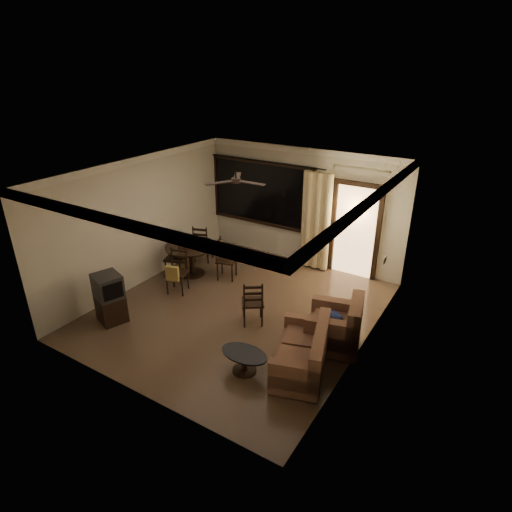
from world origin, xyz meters
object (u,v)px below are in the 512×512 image
Objects in this scene: sofa at (304,354)px; dining_chair_east at (226,267)px; dining_chair_north at (203,250)px; tv_cabinet at (110,298)px; dining_chair_west at (176,265)px; side_chair at (253,310)px; dining_chair_south at (177,279)px; dining_table at (191,252)px; armchair at (337,327)px; coffee_table at (244,359)px.

dining_chair_east is at bearing 128.71° from sofa.
dining_chair_east is at bearing 136.67° from dining_chair_north.
dining_chair_east is 2.74m from tv_cabinet.
side_chair is at bearing 55.70° from dining_chair_west.
dining_chair_west and dining_chair_south have the same top height.
tv_cabinet reaches higher than dining_table.
armchair is (0.20, 0.89, 0.07)m from sofa.
side_chair is (2.28, -0.98, -0.30)m from dining_table.
tv_cabinet is 0.89× the size of armchair.
dining_chair_east is 1.00× the size of dining_chair_north.
coffee_table is at bearing -46.95° from dining_chair_south.
dining_chair_west is 0.75m from dining_chair_south.
coffee_table is at bearing 20.91° from tv_cabinet.
dining_chair_south is (0.51, -0.55, 0.02)m from dining_chair_west.
dining_table is 3.68m from coffee_table.
sofa is at bearing 33.26° from coffee_table.
dining_chair_north is at bearing 89.86° from dining_chair_south.
side_chair is (2.52, -0.71, -0.01)m from dining_chair_west.
dining_chair_south is at bearing 165.50° from armchair.
tv_cabinet is (-0.33, -1.51, 0.18)m from dining_chair_south.
dining_chair_south is at bearing -40.06° from side_chair.
dining_table reaches higher than sofa.
sofa is 1.73× the size of side_chair.
dining_chair_east is at bearing -75.26° from side_chair.
armchair is at bearing 149.85° from side_chair.
side_chair is (-0.63, 1.26, 0.04)m from coffee_table.
tv_cabinet is at bearing -13.58° from dining_chair_west.
dining_chair_west is at bearing 158.03° from armchair.
side_chair is at bearing 127.16° from dining_chair_north.
dining_chair_west reaches higher than coffee_table.
tv_cabinet reaches higher than dining_chair_south.
dining_chair_south reaches higher than side_chair.
sofa is (2.92, -1.98, 0.02)m from dining_chair_east.
dining_table is 1.19× the size of tv_cabinet.
tv_cabinet is at bearing -5.42° from side_chair.
dining_table is at bearing 89.89° from dining_chair_south.
dining_chair_west and dining_chair_east have the same top height.
dining_chair_south is at bearing -71.50° from dining_table.
dining_chair_north is at bearing 161.86° from dining_chair_west.
dining_chair_east is at bearing 130.25° from coffee_table.
tv_cabinet reaches higher than dining_chair_north.
dining_chair_west is (-0.24, -0.27, -0.29)m from dining_table.
dining_table is at bearing 153.74° from armchair.
dining_table is 0.90m from dining_chair_south.
armchair is 1.73m from coffee_table.
coffee_table is at bearing -158.37° from dining_chair_east.
dining_chair_north is at bearing 144.98° from armchair.
dining_chair_west is at bearing 98.77° from dining_chair_east.
dining_chair_east is 1.20m from dining_chair_south.
dining_table is at bearing 107.71° from tv_cabinet.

